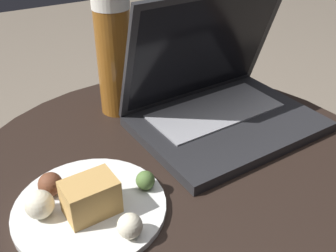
{
  "coord_description": "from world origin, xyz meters",
  "views": [
    {
      "loc": [
        -0.25,
        -0.4,
        0.93
      ],
      "look_at": [
        -0.01,
        0.02,
        0.61
      ],
      "focal_mm": 42.0,
      "sensor_mm": 36.0,
      "label": 1
    }
  ],
  "objects": [
    {
      "name": "laptop",
      "position": [
        0.13,
        0.09,
        0.59
      ],
      "size": [
        0.33,
        0.25,
        0.24
      ],
      "color": "#232326",
      "rests_on": "table"
    },
    {
      "name": "snack_plate",
      "position": [
        -0.15,
        -0.02,
        0.56
      ],
      "size": [
        0.21,
        0.21,
        0.06
      ],
      "color": "silver",
      "rests_on": "table"
    },
    {
      "name": "table",
      "position": [
        0.0,
        0.0,
        0.41
      ],
      "size": [
        0.69,
        0.69,
        0.54
      ],
      "color": "black",
      "rests_on": "ground_plane"
    },
    {
      "name": "beer_glass",
      "position": [
        -0.01,
        0.22,
        0.66
      ],
      "size": [
        0.07,
        0.07,
        0.23
      ],
      "color": "brown",
      "rests_on": "table"
    },
    {
      "name": "fork",
      "position": [
        -0.13,
        -0.07,
        0.55
      ],
      "size": [
        0.15,
        0.15,
        0.0
      ],
      "color": "#B2B2B7",
      "rests_on": "table"
    }
  ]
}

